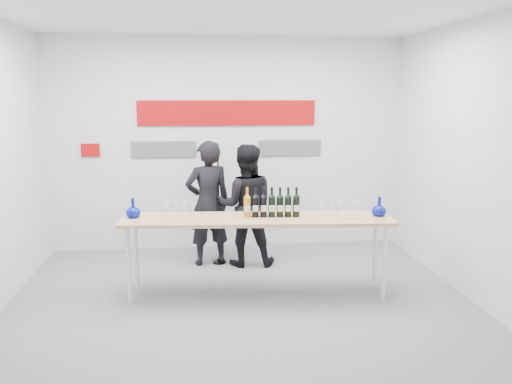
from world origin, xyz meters
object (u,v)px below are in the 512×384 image
tasting_table (257,223)px  presenter_left (208,203)px  mic_stand (219,229)px  presenter_right (245,205)px

tasting_table → presenter_left: 1.21m
tasting_table → mic_stand: mic_stand is taller
presenter_left → presenter_right: (0.48, -0.07, -0.02)m
mic_stand → tasting_table: bearing=-54.4°
tasting_table → presenter_right: (-0.03, 1.02, -0.02)m
presenter_right → presenter_left: bearing=-4.1°
presenter_left → presenter_right: presenter_left is taller
presenter_right → mic_stand: (-0.34, 0.07, -0.33)m
presenter_right → mic_stand: 0.48m
tasting_table → presenter_left: bearing=119.9°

